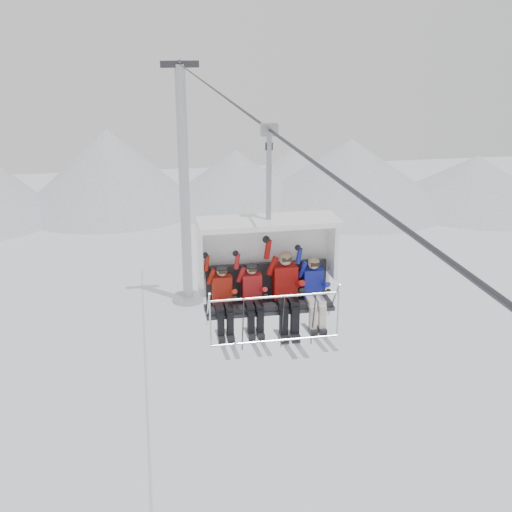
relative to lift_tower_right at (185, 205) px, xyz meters
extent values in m
cone|color=silver|center=(-5.00, 22.00, -2.28)|extent=(16.00, 16.00, 7.00)
cone|color=silver|center=(6.00, 21.00, -3.28)|extent=(14.00, 14.00, 5.00)
cone|color=silver|center=(16.00, 19.00, -2.78)|extent=(18.00, 18.00, 6.00)
cone|color=silver|center=(27.00, 17.00, -3.53)|extent=(16.00, 16.00, 4.50)
cone|color=silver|center=(12.00, 24.00, -3.53)|extent=(12.00, 12.00, 4.50)
cylinder|color=#A6A8AD|center=(0.00, 0.00, 0.87)|extent=(0.56, 0.56, 13.30)
cylinder|color=#A6A8AD|center=(0.00, 0.00, -5.63)|extent=(1.80, 1.80, 0.30)
cube|color=#2F2F34|center=(0.00, 0.00, 7.52)|extent=(2.00, 0.35, 0.35)
cylinder|color=#2F2F34|center=(0.00, -22.00, 7.52)|extent=(0.06, 50.00, 0.06)
cube|color=black|center=(0.00, -23.41, 4.17)|extent=(2.40, 0.55, 0.10)
cube|color=black|center=(0.00, -23.15, 4.57)|extent=(2.40, 0.10, 0.70)
cube|color=#2F2F34|center=(0.00, -23.41, 4.08)|extent=(2.51, 0.60, 0.08)
cube|color=white|center=(0.00, -22.93, 5.01)|extent=(2.67, 0.10, 1.59)
cube|color=white|center=(0.00, -23.33, 5.80)|extent=(2.67, 0.90, 0.10)
cylinder|color=silver|center=(0.00, -23.96, 4.54)|extent=(2.44, 0.04, 0.04)
cylinder|color=silver|center=(0.00, -24.03, 3.67)|extent=(2.44, 0.04, 0.04)
cylinder|color=gray|center=(0.00, -23.31, 6.66)|extent=(0.10, 0.10, 1.72)
cube|color=gray|center=(0.00, -23.31, 7.52)|extent=(0.30, 0.18, 0.22)
cube|color=#A91E10|center=(-0.91, -23.37, 4.52)|extent=(0.37, 0.25, 0.55)
sphere|color=tan|center=(-0.91, -23.41, 4.91)|extent=(0.20, 0.20, 0.20)
cube|color=black|center=(-1.00, -23.81, 4.00)|extent=(0.12, 0.15, 0.44)
cube|color=black|center=(-0.83, -23.81, 4.00)|extent=(0.12, 0.15, 0.44)
cube|color=#B3B5BD|center=(-1.00, -23.91, 3.64)|extent=(0.08, 1.69, 0.26)
cube|color=#B3B5BD|center=(-0.83, -23.91, 3.64)|extent=(0.08, 1.69, 0.26)
cube|color=red|center=(-0.34, -23.37, 4.52)|extent=(0.37, 0.25, 0.55)
sphere|color=tan|center=(-0.34, -23.41, 4.91)|extent=(0.20, 0.20, 0.20)
cube|color=black|center=(-0.43, -23.81, 4.00)|extent=(0.12, 0.15, 0.44)
cube|color=black|center=(-0.25, -23.81, 4.00)|extent=(0.12, 0.15, 0.44)
cube|color=#B3B5BD|center=(-0.43, -23.91, 3.64)|extent=(0.08, 1.69, 0.26)
cube|color=#B3B5BD|center=(-0.25, -23.91, 3.64)|extent=(0.08, 1.69, 0.26)
cube|color=#A2100C|center=(0.32, -23.37, 4.59)|extent=(0.46, 0.31, 0.68)
sphere|color=tan|center=(0.32, -23.41, 5.07)|extent=(0.25, 0.25, 0.25)
cube|color=black|center=(0.21, -23.81, 3.95)|extent=(0.15, 0.15, 0.55)
cube|color=black|center=(0.43, -23.81, 3.95)|extent=(0.15, 0.15, 0.55)
cube|color=#B3B5BD|center=(0.21, -23.91, 3.54)|extent=(0.10, 1.69, 0.26)
cube|color=#B3B5BD|center=(0.43, -23.91, 3.54)|extent=(0.10, 1.69, 0.26)
cube|color=#1B24A6|center=(0.87, -23.37, 4.53)|extent=(0.38, 0.26, 0.57)
sphere|color=tan|center=(0.87, -23.41, 4.93)|extent=(0.21, 0.21, 0.21)
cube|color=silver|center=(0.78, -23.81, 3.99)|extent=(0.13, 0.15, 0.46)
cube|color=silver|center=(0.97, -23.81, 3.99)|extent=(0.13, 0.15, 0.46)
cube|color=#B3B5BD|center=(0.78, -23.91, 3.62)|extent=(0.09, 1.69, 0.26)
cube|color=#B3B5BD|center=(0.97, -23.91, 3.62)|extent=(0.09, 1.69, 0.26)
camera|label=1|loc=(-2.31, -34.66, 9.22)|focal=45.00mm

